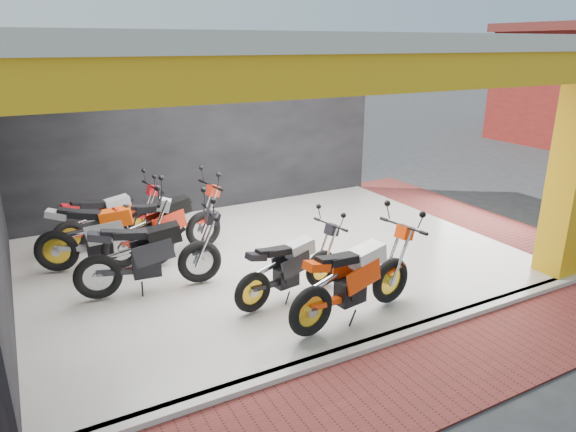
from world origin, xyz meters
name	(u,v)px	position (x,y,z in m)	size (l,w,h in m)	color
ground	(335,310)	(0.00, 0.00, 0.00)	(80.00, 80.00, 0.00)	#2D2D30
showroom_floor	(272,258)	(0.00, 2.00, 0.05)	(8.00, 6.00, 0.10)	white
showroom_ceiling	(269,43)	(0.00, 2.00, 3.60)	(8.40, 6.40, 0.20)	beige
back_wall	(206,134)	(0.00, 5.10, 1.75)	(8.20, 0.20, 3.50)	black
corner_column	(572,171)	(3.75, -0.75, 1.75)	(0.50, 0.50, 3.50)	gold
header_beam_front	(397,73)	(0.00, -1.00, 3.30)	(8.40, 0.30, 0.40)	gold
header_beam_right	(459,60)	(4.00, 2.00, 3.30)	(0.30, 6.40, 0.40)	gold
floor_kerb	(380,342)	(0.00, -1.02, 0.05)	(8.00, 0.20, 0.10)	white
paver_front	(423,379)	(0.00, -1.80, 0.01)	(9.00, 1.40, 0.03)	maroon
paver_right	(470,218)	(4.80, 2.00, 0.01)	(1.40, 7.00, 0.03)	maroon
moto_hero	(392,259)	(0.68, -0.34, 0.78)	(2.22, 0.82, 1.36)	#FF410A
moto_row_a	(322,251)	(0.11, 0.55, 0.68)	(1.91, 0.71, 1.17)	black
moto_row_b	(199,242)	(-1.45, 1.54, 0.78)	(2.24, 0.83, 1.37)	black
moto_row_c	(151,227)	(-1.91, 2.49, 0.80)	(2.30, 0.85, 1.40)	#989C9F
moto_row_d	(202,212)	(-0.92, 2.86, 0.79)	(2.25, 0.83, 1.38)	red
moto_row_e	(143,209)	(-1.74, 3.77, 0.72)	(2.03, 0.75, 1.24)	red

